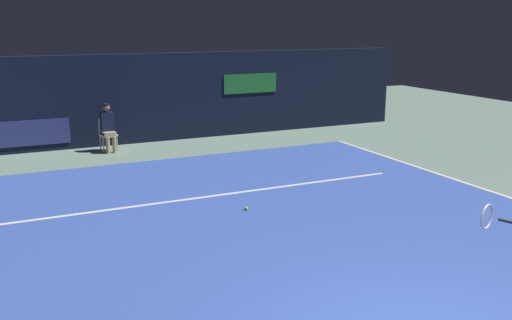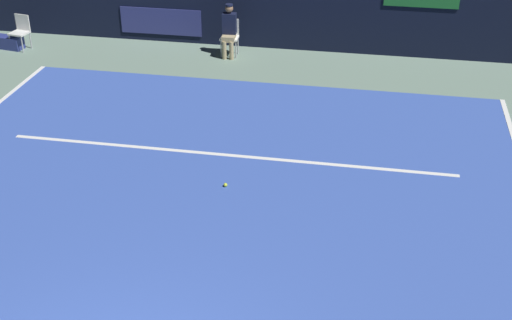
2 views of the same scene
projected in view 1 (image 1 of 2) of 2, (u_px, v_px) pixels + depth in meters
The scene contains 7 objects.
ground_plane at pixel (253, 226), 10.18m from camera, with size 34.36×34.36×0.00m, color slate.
court_surface at pixel (253, 225), 10.18m from camera, with size 10.90×11.03×0.01m, color #3856B2.
line_sideline_left at pixel (481, 188), 12.42m from camera, with size 0.10×11.03×0.01m, color white.
line_service at pixel (214, 196), 11.88m from camera, with size 8.50×0.10×0.01m, color white.
back_wall at pixel (138, 99), 16.92m from camera, with size 17.73×0.33×2.60m.
line_judge_on_chair at pixel (108, 127), 15.83m from camera, with size 0.46×0.54×1.32m.
tennis_ball at pixel (246, 208), 10.99m from camera, with size 0.07×0.07×0.07m, color #CCE033.
Camera 1 is at (-4.06, -4.22, 3.51)m, focal length 40.60 mm.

